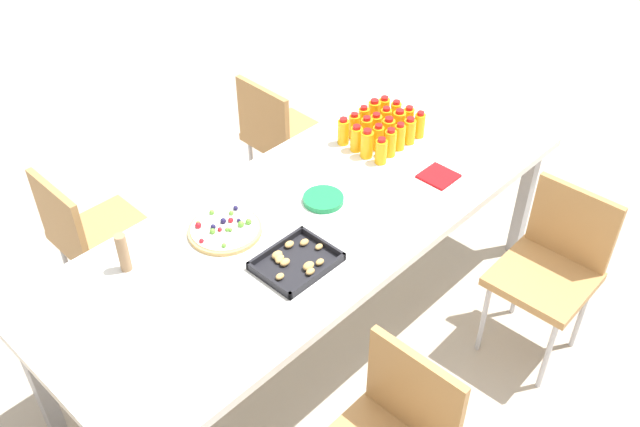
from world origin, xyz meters
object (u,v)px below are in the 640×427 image
at_px(chair_near_left, 280,133).
at_px(juice_bottle_11, 399,124).
at_px(juice_bottle_16, 409,131).
at_px(chair_near_right, 91,233).
at_px(juice_bottle_15, 420,125).
at_px(juice_bottle_19, 381,151).
at_px(juice_bottle_6, 386,120).
at_px(juice_bottle_0, 384,110).
at_px(juice_bottle_4, 343,132).
at_px(juice_bottle_9, 356,139).
at_px(juice_bottle_13, 378,138).
at_px(chair_far_left, 553,262).
at_px(juice_bottle_14, 367,144).
at_px(snack_tray, 296,262).
at_px(juice_bottle_10, 408,120).
at_px(fruit_pizza, 225,229).
at_px(juice_bottle_7, 376,126).
at_px(cardboard_tube, 123,253).
at_px(juice_bottle_18, 390,143).
at_px(juice_bottle_5, 396,114).
at_px(juice_bottle_12, 388,131).
at_px(juice_bottle_3, 354,126).
at_px(juice_bottle_17, 400,137).
at_px(party_table, 313,222).
at_px(juice_bottle_1, 374,114).
at_px(juice_bottle_8, 366,131).
at_px(juice_bottle_2, 363,120).

xyz_separation_m(chair_near_left, juice_bottle_11, (-0.14, 0.70, 0.29)).
bearing_deg(juice_bottle_16, chair_near_right, -30.63).
xyz_separation_m(juice_bottle_15, juice_bottle_19, (0.30, 0.01, -0.00)).
bearing_deg(juice_bottle_6, juice_bottle_0, -135.50).
xyz_separation_m(chair_near_right, juice_bottle_19, (-1.10, 0.79, 0.29)).
relative_size(juice_bottle_4, juice_bottle_9, 1.04).
bearing_deg(juice_bottle_13, chair_far_left, 96.92).
xyz_separation_m(juice_bottle_14, snack_tray, (0.75, 0.29, -0.06)).
xyz_separation_m(chair_near_right, juice_bottle_13, (-1.18, 0.71, 0.29)).
relative_size(juice_bottle_0, juice_bottle_10, 0.97).
xyz_separation_m(chair_far_left, juice_bottle_16, (-0.03, -0.85, 0.29)).
height_order(juice_bottle_0, fruit_pizza, juice_bottle_0).
bearing_deg(juice_bottle_9, juice_bottle_7, -177.76).
relative_size(juice_bottle_13, cardboard_tube, 0.79).
relative_size(juice_bottle_4, juice_bottle_18, 0.97).
relative_size(chair_near_left, juice_bottle_18, 5.74).
xyz_separation_m(juice_bottle_4, juice_bottle_5, (-0.30, 0.08, -0.00)).
bearing_deg(juice_bottle_12, juice_bottle_15, 153.82).
bearing_deg(chair_far_left, juice_bottle_3, 4.56).
bearing_deg(juice_bottle_5, chair_near_right, -24.35).
xyz_separation_m(juice_bottle_10, fruit_pizza, (1.12, -0.07, -0.05)).
xyz_separation_m(juice_bottle_7, juice_bottle_17, (-0.00, 0.15, 0.00)).
bearing_deg(party_table, juice_bottle_12, -169.86).
xyz_separation_m(chair_far_left, chair_near_left, (0.10, -1.61, 0.00)).
relative_size(juice_bottle_11, juice_bottle_15, 1.10).
bearing_deg(juice_bottle_19, juice_bottle_10, -165.96).
relative_size(juice_bottle_1, juice_bottle_8, 0.99).
distance_m(juice_bottle_7, juice_bottle_13, 0.10).
relative_size(chair_near_right, juice_bottle_6, 6.03).
xyz_separation_m(chair_near_right, juice_bottle_17, (-1.25, 0.78, 0.29)).
relative_size(juice_bottle_15, fruit_pizza, 0.45).
xyz_separation_m(juice_bottle_7, juice_bottle_15, (-0.15, 0.15, 0.00)).
bearing_deg(cardboard_tube, juice_bottle_0, 179.15).
bearing_deg(juice_bottle_4, juice_bottle_0, 178.37).
xyz_separation_m(party_table, juice_bottle_17, (-0.63, -0.04, 0.12)).
height_order(juice_bottle_2, juice_bottle_4, same).
relative_size(juice_bottle_1, juice_bottle_14, 1.00).
height_order(juice_bottle_0, juice_bottle_19, juice_bottle_0).
distance_m(juice_bottle_4, juice_bottle_15, 0.38).
bearing_deg(juice_bottle_7, chair_near_right, -27.01).
bearing_deg(juice_bottle_0, juice_bottle_12, 45.42).
bearing_deg(juice_bottle_10, juice_bottle_4, -28.33).
bearing_deg(juice_bottle_14, juice_bottle_11, 179.44).
bearing_deg(juice_bottle_14, cardboard_tube, -7.82).
height_order(juice_bottle_12, juice_bottle_16, juice_bottle_12).
bearing_deg(cardboard_tube, fruit_pizza, 165.34).
distance_m(juice_bottle_14, fruit_pizza, 0.82).
bearing_deg(juice_bottle_10, chair_near_right, -27.27).
relative_size(juice_bottle_9, juice_bottle_11, 0.90).
relative_size(juice_bottle_12, juice_bottle_18, 0.97).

